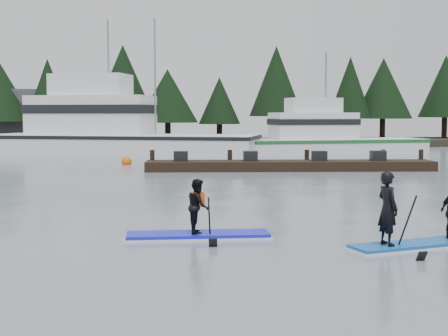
{
  "coord_description": "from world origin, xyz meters",
  "views": [
    {
      "loc": [
        -2.35,
        -13.77,
        2.8
      ],
      "look_at": [
        0.0,
        6.0,
        1.1
      ],
      "focal_mm": 50.0,
      "sensor_mm": 36.0,
      "label": 1
    }
  ],
  "objects": [
    {
      "name": "ground",
      "position": [
        0.0,
        0.0,
        0.0
      ],
      "size": [
        160.0,
        160.0,
        0.0
      ],
      "primitive_type": "plane",
      "color": "slate",
      "rests_on": "ground"
    },
    {
      "name": "far_shore",
      "position": [
        0.0,
        42.0,
        0.3
      ],
      "size": [
        70.0,
        8.0,
        0.6
      ],
      "primitive_type": "cube",
      "color": "#2D281E",
      "rests_on": "ground"
    },
    {
      "name": "treeline",
      "position": [
        0.0,
        42.0,
        0.0
      ],
      "size": [
        60.0,
        4.0,
        8.0
      ],
      "primitive_type": null,
      "color": "black",
      "rests_on": "ground"
    },
    {
      "name": "waterfront_building",
      "position": [
        -14.0,
        44.0,
        2.5
      ],
      "size": [
        18.0,
        6.0,
        5.0
      ],
      "primitive_type": "cube",
      "color": "#4C4C51",
      "rests_on": "ground"
    },
    {
      "name": "fishing_boat_large",
      "position": [
        -4.89,
        31.2,
        0.82
      ],
      "size": [
        19.79,
        11.0,
        10.61
      ],
      "rotation": [
        0.0,
        0.0,
        -0.32
      ],
      "color": "white",
      "rests_on": "ground"
    },
    {
      "name": "fishing_boat_medium",
      "position": [
        10.61,
        30.55,
        0.57
      ],
      "size": [
        13.72,
        5.33,
        8.11
      ],
      "rotation": [
        0.0,
        0.0,
        0.11
      ],
      "color": "white",
      "rests_on": "ground"
    },
    {
      "name": "floating_dock",
      "position": [
        4.66,
        17.03,
        0.24
      ],
      "size": [
        14.61,
        3.13,
        0.48
      ],
      "primitive_type": "cube",
      "rotation": [
        0.0,
        0.0,
        -0.08
      ],
      "color": "black",
      "rests_on": "ground"
    },
    {
      "name": "buoy_b",
      "position": [
        -3.68,
        21.8,
        0.0
      ],
      "size": [
        0.59,
        0.59,
        0.59
      ],
      "primitive_type": "sphere",
      "color": "#E2600B",
      "rests_on": "ground"
    },
    {
      "name": "buoy_c",
      "position": [
        12.34,
        24.58,
        0.0
      ],
      "size": [
        0.61,
        0.61,
        0.61
      ],
      "primitive_type": "sphere",
      "color": "#E2600B",
      "rests_on": "ground"
    },
    {
      "name": "paddleboard_solo",
      "position": [
        -1.28,
        0.23,
        0.43
      ],
      "size": [
        3.26,
        1.09,
        1.82
      ],
      "rotation": [
        0.0,
        0.0,
        -0.02
      ],
      "color": "#161DD7",
      "rests_on": "ground"
    },
    {
      "name": "paddleboard_duo",
      "position": [
        3.24,
        -1.33,
        0.57
      ],
      "size": [
        3.18,
        1.57,
        2.14
      ],
      "rotation": [
        0.0,
        0.0,
        0.26
      ],
      "color": "#1255AD",
      "rests_on": "ground"
    }
  ]
}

